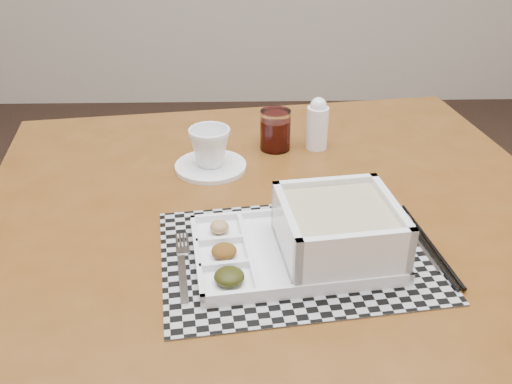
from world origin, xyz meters
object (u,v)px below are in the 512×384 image
creamer_bottle (317,124)px  serving_tray (325,237)px  cup (210,147)px  juice_glass (275,132)px  dining_table (281,257)px

creamer_bottle → serving_tray: bearing=-95.0°
cup → juice_glass: 0.17m
dining_table → serving_tray: 0.18m
serving_tray → creamer_bottle: bearing=85.0°
dining_table → cup: size_ratio=14.28×
cup → juice_glass: size_ratio=0.97×
cup → juice_glass: (0.14, 0.10, -0.01)m
serving_tray → cup: (-0.20, 0.32, 0.01)m
serving_tray → juice_glass: size_ratio=3.87×
dining_table → creamer_bottle: bearing=72.2°
dining_table → cup: cup is taller
serving_tray → creamer_bottle: size_ratio=2.93×
dining_table → serving_tray: serving_tray is taller
juice_glass → creamer_bottle: (0.09, 0.00, 0.02)m
creamer_bottle → cup: bearing=-157.3°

